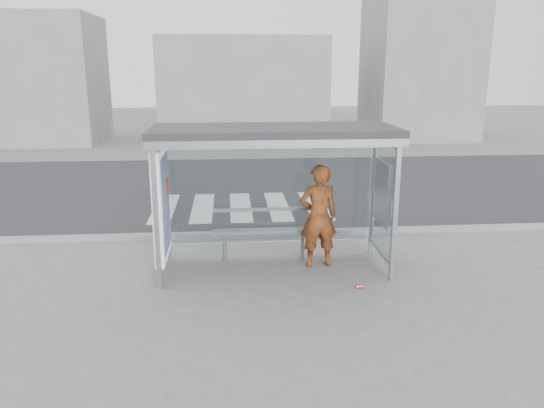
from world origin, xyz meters
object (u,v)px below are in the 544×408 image
at_px(bench, 264,231).
at_px(soda_can, 359,286).
at_px(person, 318,216).
at_px(bus_shelter, 253,163).

xyz_separation_m(bench, soda_can, (1.52, -1.50, -0.55)).
relative_size(person, soda_can, 15.52).
distance_m(person, soda_can, 1.54).
distance_m(bus_shelter, bench, 1.48).
bearing_deg(bench, person, -22.06).
relative_size(bus_shelter, soda_can, 34.15).
distance_m(bus_shelter, person, 1.57).
bearing_deg(bus_shelter, soda_can, -31.67).
xyz_separation_m(bus_shelter, bench, (0.21, 0.44, -1.40)).
bearing_deg(soda_can, person, 115.72).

